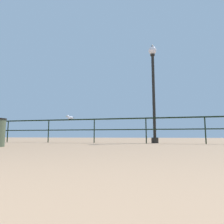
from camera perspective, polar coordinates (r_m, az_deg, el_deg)
The scene contains 3 objects.
pier_railing at distance 7.55m, azimuth 10.11°, elevation -3.58°, with size 21.23×0.05×1.00m.
lamppost_center at distance 8.16m, azimuth 12.26°, elevation 8.09°, with size 0.34×0.34×4.15m.
seagull_on_rail at distance 8.40m, azimuth -12.45°, elevation -1.58°, with size 0.35×0.23×0.17m.
Camera 1 is at (0.45, 0.15, 0.29)m, focal length 30.58 mm.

